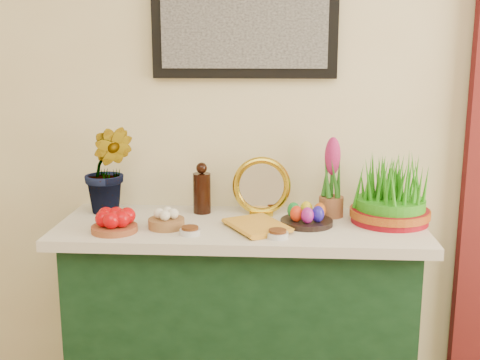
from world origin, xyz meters
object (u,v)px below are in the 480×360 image
sideboard (241,334)px  hyacinth_green (108,155)px  book (235,228)px  wheatgrass_sabzeh (391,195)px  mirror (262,187)px

sideboard → hyacinth_green: 0.90m
book → wheatgrass_sabzeh: (0.59, 0.17, 0.09)m
sideboard → mirror: size_ratio=5.48×
hyacinth_green → wheatgrass_sabzeh: size_ratio=1.56×
sideboard → book: bearing=-95.8°
hyacinth_green → wheatgrass_sabzeh: hyacinth_green is taller
sideboard → mirror: mirror is taller
hyacinth_green → mirror: size_ratio=2.01×
hyacinth_green → wheatgrass_sabzeh: 1.13m
hyacinth_green → wheatgrass_sabzeh: bearing=-4.6°
book → wheatgrass_sabzeh: size_ratio=0.78×
sideboard → wheatgrass_sabzeh: 0.81m
hyacinth_green → book: hyacinth_green is taller
mirror → wheatgrass_sabzeh: bearing=-9.5°
sideboard → wheatgrass_sabzeh: wheatgrass_sabzeh is taller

